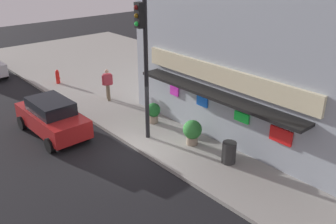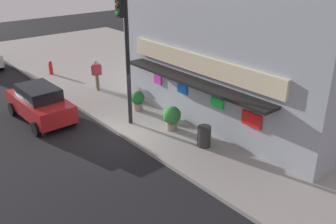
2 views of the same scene
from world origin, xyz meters
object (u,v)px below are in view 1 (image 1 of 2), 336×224
trash_can (229,152)px  parked_car_red (52,117)px  potted_plant_by_doorway (153,112)px  pedestrian (108,83)px  potted_plant_by_window (192,131)px  fire_hydrant (58,77)px  traffic_light (144,53)px

trash_can → parked_car_red: (-6.93, -3.87, 0.26)m
trash_can → potted_plant_by_doorway: bearing=178.8°
pedestrian → parked_car_red: bearing=-67.4°
trash_can → potted_plant_by_window: (-1.97, -0.01, 0.18)m
potted_plant_by_doorway → potted_plant_by_window: potted_plant_by_window is taller
trash_can → potted_plant_by_window: 1.97m
trash_can → pedestrian: 8.60m
fire_hydrant → potted_plant_by_doorway: size_ratio=0.88×
trash_can → pedestrian: (-8.59, 0.10, 0.52)m
traffic_light → fire_hydrant: size_ratio=6.87×
pedestrian → potted_plant_by_window: size_ratio=1.60×
potted_plant_by_window → parked_car_red: bearing=-142.2°
pedestrian → parked_car_red: pedestrian is taller
traffic_light → parked_car_red: bearing=-140.0°
pedestrian → potted_plant_by_doorway: pedestrian is taller
trash_can → potted_plant_by_doorway: size_ratio=0.88×
trash_can → potted_plant_by_window: potted_plant_by_window is taller
traffic_light → trash_can: bearing=17.1°
pedestrian → traffic_light: bearing=-14.0°
fire_hydrant → potted_plant_by_window: (10.96, 0.76, 0.19)m
pedestrian → fire_hydrant: bearing=-168.7°
trash_can → fire_hydrant: bearing=-176.6°
fire_hydrant → pedestrian: 4.45m
potted_plant_by_window → parked_car_red: size_ratio=0.26×
potted_plant_by_doorway → potted_plant_by_window: 2.70m
potted_plant_by_window → fire_hydrant: bearing=-176.0°
pedestrian → parked_car_red: 4.30m
traffic_light → parked_car_red: traffic_light is taller
fire_hydrant → parked_car_red: parked_car_red is taller
traffic_light → pedestrian: (-4.91, 1.23, -2.80)m
potted_plant_by_doorway → potted_plant_by_window: bearing=-2.3°
traffic_light → pedestrian: 5.79m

